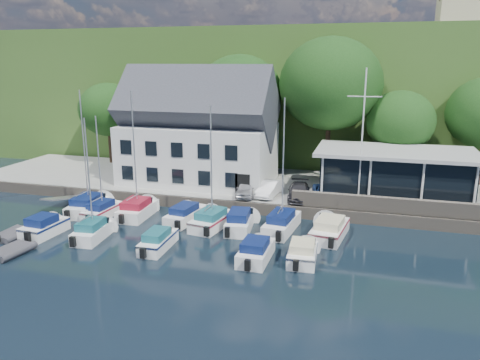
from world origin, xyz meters
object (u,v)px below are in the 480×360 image
Objects in this scene: boat_r1_2 at (135,162)px; boat_r1_3 at (186,213)px; boat_r1_7 at (330,227)px; car_silver at (246,189)px; flagpole at (362,138)px; boat_r2_2 at (158,239)px; club_pavilion at (394,174)px; car_white at (270,189)px; harbor_building at (198,137)px; boat_r1_5 at (240,220)px; dinghy_1 at (11,250)px; boat_r1_6 at (283,169)px; boat_r2_4 at (303,251)px; boat_r1_1 at (99,167)px; boat_r2_1 at (89,179)px; dinghy_0 at (12,233)px; boat_r1_4 at (211,171)px; boat_r2_3 at (256,249)px; boat_r1_0 at (85,159)px; car_blue at (325,192)px; car_dgrey at (299,191)px; boat_r2_0 at (44,225)px.

boat_r1_3 is (4.24, -0.03, -3.88)m from boat_r1_2.
car_silver is at bearing 152.92° from boat_r1_7.
flagpole is 1.97× the size of boat_r2_2.
car_white is (-10.30, -2.64, -1.40)m from club_pavilion.
harbor_building is 3.83× the size of car_silver.
boat_r1_5 is 15.83m from dinghy_1.
boat_r1_7 is at bearing 0.59° from boat_r1_6.
boat_r1_1 is at bearing 162.43° from boat_r2_4.
harbor_building is at bearing 119.40° from boat_r1_5.
dinghy_0 is at bearing -171.03° from boat_r2_1.
boat_r2_4 is 19.12m from dinghy_1.
flagpole is 12.07m from boat_r2_4.
boat_r1_4 is at bearing -151.13° from flagpole.
boat_r2_2 is 1.02× the size of boat_r2_3.
boat_r1_2 is at bearing 126.98° from boat_r2_2.
boat_r1_0 is at bearing -165.64° from car_silver.
boat_r2_2 is at bearing 5.21° from dinghy_0.
boat_r2_2 is (9.05, -5.59, -3.93)m from boat_r1_0.
car_blue is 19.07m from boat_r2_1.
boat_r1_1 is at bearing -166.11° from boat_r1_3.
car_silver is at bearing -178.72° from flagpole.
boat_r2_2 is at bearing -30.37° from boat_r1_1.
car_silver is at bearing 71.03° from boat_r2_2.
boat_r1_1 reaches higher than dinghy_0.
car_silver reaches higher than boat_r1_5.
car_dgrey is (2.58, -0.17, -0.01)m from car_white.
dinghy_1 is at bearing -126.24° from car_white.
boat_r2_1 is at bearing -59.74° from boat_r1_0.
flagpole is 1.19× the size of boat_r1_2.
boat_r2_1 is at bearing -137.85° from car_silver.
boat_r1_1 is 1.65× the size of boat_r2_4.
car_white is 8.30m from boat_r1_7.
boat_r2_4 is (17.06, -4.25, -3.46)m from boat_r1_1.
boat_r1_1 reaches higher than boat_r2_2.
boat_r2_1 reaches higher than boat_r1_7.
car_dgrey is 13.58m from boat_r2_2.
harbor_building is at bearing 111.24° from boat_r1_3.
car_silver is 0.34× the size of flagpole.
car_white is at bearing 36.59° from dinghy_0.
car_silver is 13.65m from boat_r1_0.
car_blue is 22.30m from boat_r2_0.
boat_r2_1 is (3.75, -5.18, -0.19)m from boat_r1_0.
car_dgrey is at bearing 126.29° from boat_r1_7.
car_blue is (-5.57, -2.39, -1.41)m from club_pavilion.
boat_r2_0 is at bearing 178.14° from boat_r2_4.
boat_r1_2 reaches higher than boat_r2_3.
boat_r1_3 is 0.72× the size of boat_r2_1.
boat_r2_1 reaches higher than club_pavilion.
boat_r1_2 is (-2.14, -8.65, -0.75)m from harbor_building.
boat_r1_3 is at bearing -160.70° from car_blue.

